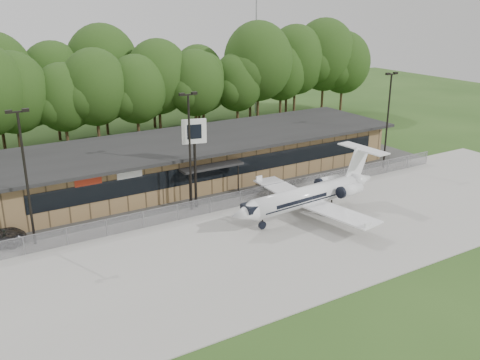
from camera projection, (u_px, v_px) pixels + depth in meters
ground at (371, 276)px, 35.39m from camera, size 160.00×160.00×0.00m
apron at (298, 232)px, 41.83m from camera, size 64.00×18.00×0.08m
parking_lot at (225, 190)px, 51.12m from camera, size 50.00×9.00×0.06m
terminal at (203, 157)px, 54.00m from camera, size 41.00×11.65×4.30m
fence at (250, 197)px, 47.24m from camera, size 46.00×0.04×1.52m
treeline at (135, 81)px, 66.84m from camera, size 72.00×12.00×15.00m
radio_mast at (256, 31)px, 80.90m from camera, size 0.20×0.20×25.00m
light_pole_left at (25, 168)px, 37.89m from camera, size 1.55×0.30×10.23m
light_pole_mid at (190, 144)px, 44.29m from camera, size 1.55×0.30×10.23m
light_pole_right at (388, 114)px, 55.63m from camera, size 1.55×0.30×10.23m
business_jet at (310, 196)px, 44.43m from camera, size 15.19×13.54×5.11m
pole_sign at (194, 141)px, 44.80m from camera, size 2.07×0.75×7.92m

